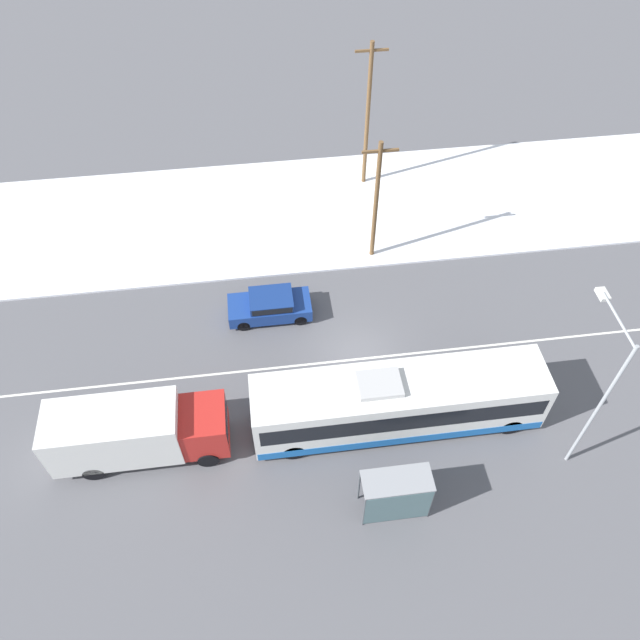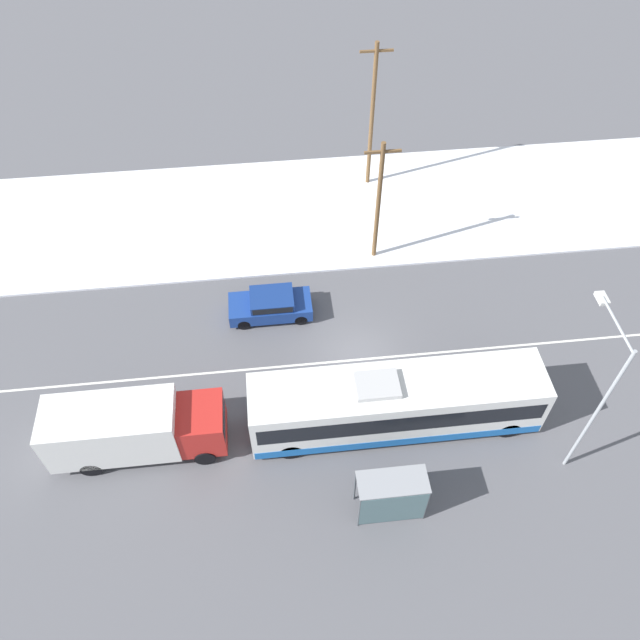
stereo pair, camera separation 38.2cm
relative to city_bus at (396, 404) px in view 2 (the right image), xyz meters
The scene contains 11 objects.
ground_plane 4.10m from the city_bus, 106.00° to the left, with size 120.00×120.00×0.00m, color #56565B.
snow_lot 14.95m from the city_bus, 94.03° to the left, with size 80.00×10.19×0.12m.
lane_marking_center 4.10m from the city_bus, 106.00° to the left, with size 60.00×0.12×0.00m.
city_bus is the anchor object (origin of this frame).
box_truck 11.11m from the city_bus, behind, with size 7.28×2.30×2.96m.
sedan_car 8.65m from the city_bus, 125.48° to the left, with size 4.15×1.80×1.38m.
pedestrian_at_stop 3.58m from the city_bus, 119.42° to the right, with size 0.60×0.27×1.67m.
bus_shelter 4.28m from the city_bus, 102.69° to the right, with size 2.71×1.20×2.40m.
streetlamp 7.98m from the city_bus, 17.66° to the right, with size 0.36×2.94×7.87m.
utility_pole_roadside 10.95m from the city_bus, 85.15° to the left, with size 1.80×0.24×7.32m.
utility_pole_snowlot 17.55m from the city_bus, 84.70° to the left, with size 1.80×0.24×8.97m.
Camera 2 is at (-3.78, -17.66, 24.19)m, focal length 35.00 mm.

